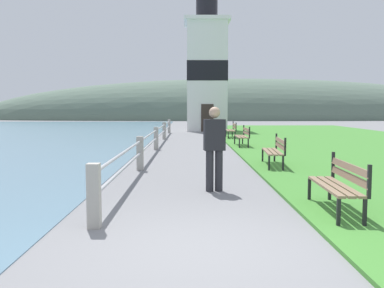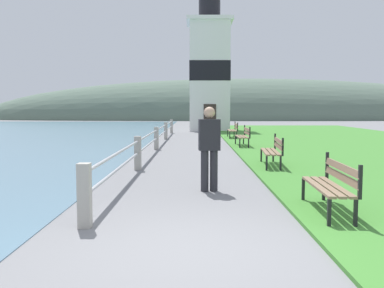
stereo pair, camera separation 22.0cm
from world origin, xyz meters
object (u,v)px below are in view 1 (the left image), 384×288
Objects in this scene: park_bench_near at (340,182)px; lighthouse at (207,68)px; park_bench_midway at (275,149)px; park_bench_far at (243,135)px; park_bench_by_lighthouse at (232,129)px; person_strolling at (214,146)px.

park_bench_near is 0.16× the size of lighthouse.
park_bench_midway is at bearing -86.62° from lighthouse.
lighthouse reaches higher than park_bench_near.
park_bench_far is 14.35m from lighthouse.
park_bench_near is 17.14m from park_bench_by_lighthouse.
person_strolling is at bearing 84.06° from park_bench_by_lighthouse.
lighthouse is (-1.09, 8.51, 4.17)m from park_bench_by_lighthouse.
lighthouse reaches higher than park_bench_far.
park_bench_near and park_bench_far have the same top height.
park_bench_near is at bearing 93.95° from park_bench_midway.
park_bench_midway is 0.18× the size of lighthouse.
park_bench_far is 1.09× the size of person_strolling.
person_strolling is at bearing -43.50° from park_bench_near.
person_strolling is (-1.92, 1.98, 0.42)m from park_bench_near.
park_bench_near is at bearing 90.22° from park_bench_far.
park_bench_midway is at bearing -88.27° from park_bench_near.
park_bench_midway is 6.47m from park_bench_far.
park_bench_midway is 1.01× the size of park_bench_by_lighthouse.
park_bench_near and park_bench_midway have the same top height.
lighthouse is (-1.13, 25.65, 4.17)m from park_bench_near.
person_strolling is (-1.86, -9.98, 0.41)m from park_bench_far.
person_strolling is (-1.98, -3.51, 0.41)m from park_bench_midway.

